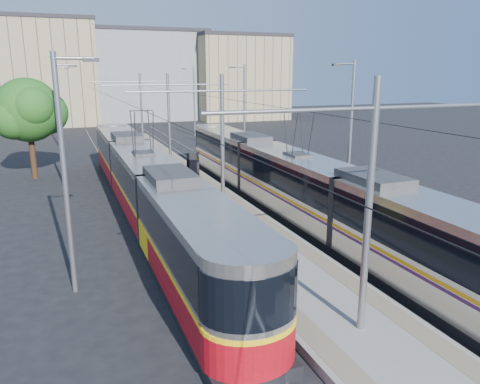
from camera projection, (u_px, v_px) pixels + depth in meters
name	position (u px, v px, depth m)	size (l,w,h in m)	color
ground	(295.00, 281.00, 17.04)	(160.00, 160.00, 0.00)	black
platform	(181.00, 180.00, 32.36)	(4.00, 50.00, 0.30)	gray
tactile_strip_left	(160.00, 179.00, 31.82)	(0.70, 50.00, 0.01)	gray
tactile_strip_right	(201.00, 176.00, 32.83)	(0.70, 50.00, 0.01)	gray
rails	(181.00, 182.00, 32.40)	(8.71, 70.00, 0.03)	gray
track_arrow	(230.00, 344.00, 13.07)	(1.20, 5.00, 0.01)	silver
tram_left	(145.00, 184.00, 24.44)	(2.43, 30.77, 5.50)	black
tram_right	(297.00, 183.00, 23.97)	(2.43, 31.11, 5.50)	black
catenary	(190.00, 120.00, 28.70)	(9.20, 70.00, 7.00)	gray
street_lamps	(166.00, 116.00, 34.98)	(15.18, 38.22, 8.00)	gray
shelter	(193.00, 169.00, 29.18)	(1.00, 1.20, 2.29)	black
tree	(33.00, 111.00, 32.46)	(4.84, 4.48, 7.03)	#382314
building_left	(36.00, 72.00, 65.96)	(16.32, 12.24, 14.65)	gray
building_centre	(145.00, 75.00, 75.26)	(18.36, 14.28, 13.76)	gray
building_right	(239.00, 77.00, 74.79)	(14.28, 10.20, 13.10)	gray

